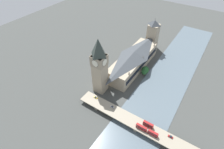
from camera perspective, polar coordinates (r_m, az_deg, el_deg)
name	(u,v)px	position (r m, az deg, el deg)	size (l,w,h in m)	color
ground_plane	(141,75)	(239.81, 9.50, -0.09)	(600.00, 600.00, 0.00)	#424442
river_water	(164,84)	(233.09, 16.69, -2.99)	(53.31, 360.00, 0.30)	slate
parliament_hall	(134,60)	(242.30, 7.09, 4.81)	(28.37, 98.34, 27.22)	tan
clock_tower	(99,66)	(192.18, -4.12, 2.88)	(14.96, 14.96, 70.86)	tan
victoria_tower	(153,35)	(285.03, 13.12, 12.48)	(15.32, 15.32, 51.39)	tan
road_bridge	(138,124)	(182.13, 8.54, -15.84)	(138.61, 14.97, 5.92)	gray
double_decker_bus_lead	(153,133)	(175.17, 13.23, -18.18)	(10.01, 2.51, 4.74)	red
double_decker_bus_mid	(142,127)	(176.45, 9.61, -16.63)	(11.12, 2.51, 4.75)	red
double_decker_bus_rear	(148,124)	(179.26, 11.74, -15.65)	(10.48, 2.49, 4.98)	red
car_northbound_mid	(171,137)	(179.86, 18.58, -18.68)	(4.67, 1.91, 1.49)	maroon
car_northbound_tail	(96,97)	(200.02, -5.34, -7.48)	(4.65, 1.78, 1.30)	gold
car_southbound_lead	(112,107)	(190.72, 0.06, -10.51)	(4.26, 1.75, 1.31)	silver
tree_embankment_near	(145,70)	(237.44, 10.79, 1.49)	(9.85, 9.85, 12.07)	brown
tree_embankment_mid	(144,72)	(235.46, 10.43, 0.80)	(7.38, 7.38, 9.75)	brown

